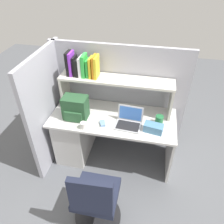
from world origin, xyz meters
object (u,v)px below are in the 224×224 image
snack_canister (159,120)px  backpack (75,108)px  tissue_box (153,128)px  office_chair (96,202)px  computer_mouse (103,123)px  paper_cup (83,125)px  laptop (129,121)px

snack_canister → backpack: bearing=-175.1°
tissue_box → office_chair: (-0.50, -0.82, -0.39)m
computer_mouse → office_chair: office_chair is taller
paper_cup → computer_mouse: bearing=28.9°
laptop → snack_canister: laptop is taller
laptop → paper_cup: 0.55m
backpack → tissue_box: 0.99m
paper_cup → office_chair: size_ratio=0.09×
computer_mouse → tissue_box: 0.62m
computer_mouse → paper_cup: paper_cup is taller
snack_canister → paper_cup: bearing=-162.7°
laptop → paper_cup: laptop is taller
laptop → tissue_box: 0.31m
paper_cup → tissue_box: bearing=7.9°
laptop → backpack: (-0.68, 0.01, 0.09)m
office_chair → snack_canister: bearing=-122.7°
office_chair → backpack: bearing=-64.9°
laptop → computer_mouse: (-0.32, -0.06, -0.03)m
tissue_box → computer_mouse: bearing=-169.7°
paper_cup → snack_canister: size_ratio=0.76×
computer_mouse → office_chair: 0.90m
tissue_box → office_chair: office_chair is taller
paper_cup → backpack: bearing=130.0°
backpack → snack_canister: size_ratio=2.71×
laptop → paper_cup: (-0.52, -0.18, -0.01)m
snack_canister → office_chair: (-0.56, -0.98, -0.39)m
laptop → paper_cup: size_ratio=3.87×
computer_mouse → snack_canister: bearing=-8.3°
tissue_box → snack_canister: bearing=79.5°
paper_cup → tissue_box: (0.82, 0.11, 0.01)m
laptop → backpack: bearing=179.4°
tissue_box → paper_cup: bearing=-161.7°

